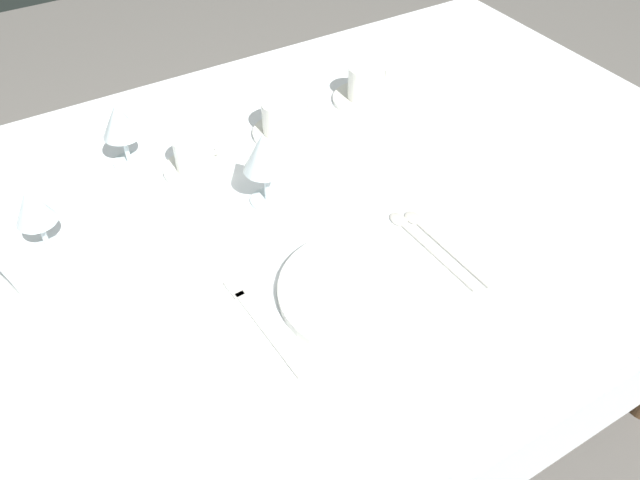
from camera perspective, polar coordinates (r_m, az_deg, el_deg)
ground_plane at (r=1.73m, az=-1.90°, el=-15.80°), size 6.00×6.00×0.00m
dining_table at (r=1.21m, az=-2.62°, el=0.08°), size 1.80×1.11×0.74m
dinner_plate at (r=0.99m, az=3.56°, el=-4.59°), size 0.26×0.26×0.02m
fork_outer at (r=0.97m, az=-5.51°, el=-7.35°), size 0.03×0.22×0.00m
spoon_soup at (r=1.09m, az=9.21°, el=-0.00°), size 0.03×0.22×0.01m
spoon_dessert at (r=1.10m, az=10.53°, el=0.19°), size 0.03×0.22×0.01m
saucer_left at (r=1.44m, az=4.06°, el=12.71°), size 0.14×0.14×0.01m
coffee_cup_left at (r=1.42m, az=4.21°, el=14.17°), size 0.10×0.08×0.07m
saucer_right at (r=1.33m, az=-3.31°, el=9.75°), size 0.13×0.13×0.01m
coffee_cup_right at (r=1.31m, az=-3.32°, el=11.19°), size 0.11×0.09×0.07m
saucer_far at (r=1.25m, az=-11.16°, el=6.39°), size 0.13×0.13×0.01m
coffee_cup_far at (r=1.23m, az=-11.33°, el=7.82°), size 0.10×0.08×0.07m
wine_glass_centre at (r=1.10m, az=-5.11°, el=7.76°), size 0.08×0.08×0.15m
wine_glass_left at (r=1.26m, az=-17.80°, el=10.09°), size 0.07×0.07×0.13m
wine_glass_right at (r=1.10m, az=-24.68°, el=2.52°), size 0.07×0.07×0.14m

